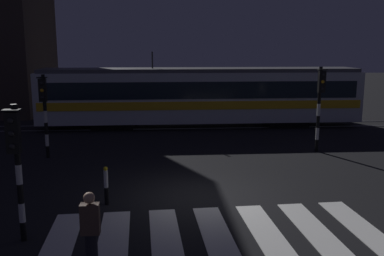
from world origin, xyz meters
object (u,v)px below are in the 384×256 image
Objects in this scene: traffic_light_corner_far_left at (44,104)px; tram at (201,95)px; pedestrian_waiting_at_kerb at (91,234)px; bollard_island_edge at (106,186)px; traffic_light_corner_far_right at (320,96)px; traffic_light_corner_near_left at (16,153)px.

tram is at bearing 43.65° from traffic_light_corner_far_left.
tram is at bearing 77.04° from pedestrian_waiting_at_kerb.
traffic_light_corner_far_left is 9.91m from pedestrian_waiting_at_kerb.
bollard_island_edge is (-3.82, -11.90, -1.19)m from tram.
bollard_island_edge is at bearing -61.01° from traffic_light_corner_far_left.
tram reaches higher than traffic_light_corner_far_left.
traffic_light_corner_far_right is at bearing -55.21° from tram.
tram is (6.81, 6.50, -0.45)m from traffic_light_corner_far_left.
pedestrian_waiting_at_kerb is 1.54× the size of bollard_island_edge.
traffic_light_corner_near_left is at bearing -79.96° from traffic_light_corner_far_left.
traffic_light_corner_far_left is 1.95× the size of pedestrian_waiting_at_kerb.
traffic_light_corner_near_left is at bearing 138.47° from pedestrian_waiting_at_kerb.
traffic_light_corner_near_left is at bearing -111.03° from tram.
traffic_light_corner_far_right is 7.72m from tram.
bollard_island_edge is (2.99, -5.41, -1.65)m from traffic_light_corner_far_left.
traffic_light_corner_near_left is at bearing -141.41° from traffic_light_corner_far_right.
traffic_light_corner_far_left is 0.93× the size of traffic_light_corner_far_right.
traffic_light_corner_near_left is 0.18× the size of tram.
traffic_light_corner_far_right is at bearing 0.90° from traffic_light_corner_far_left.
traffic_light_corner_far_right is 2.10× the size of pedestrian_waiting_at_kerb.
traffic_light_corner_far_right reaches higher than traffic_light_corner_far_left.
traffic_light_corner_near_left is 1.85× the size of pedestrian_waiting_at_kerb.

